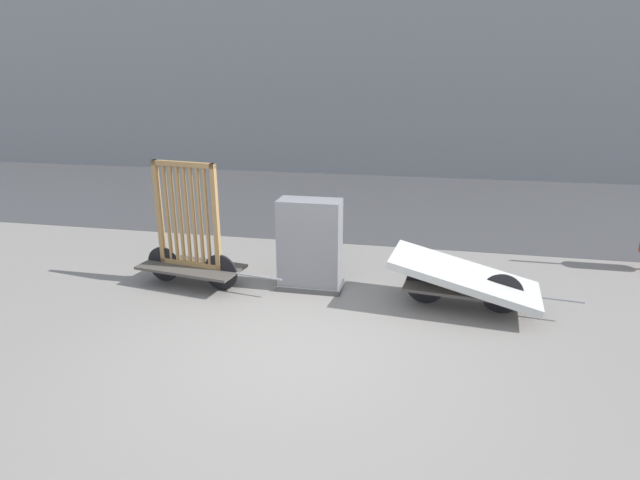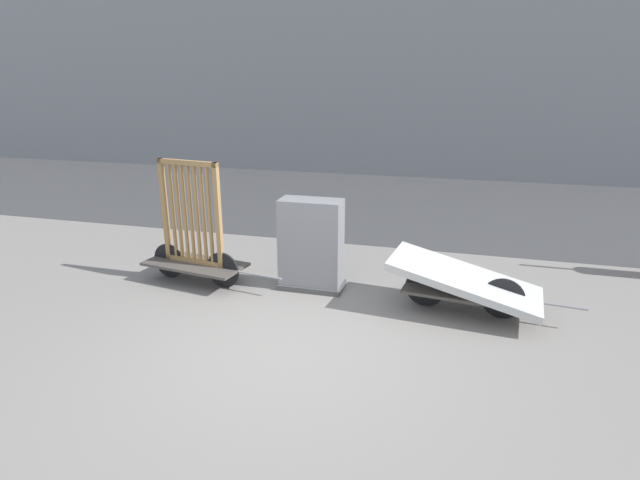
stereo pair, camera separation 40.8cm
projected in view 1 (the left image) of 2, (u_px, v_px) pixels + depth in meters
The scene contains 6 objects.
ground_plane at pixel (293, 351), 5.62m from camera, with size 60.00×60.00×0.00m, color gray.
road_strip at pixel (367, 201), 12.57m from camera, with size 56.00×7.07×0.01m.
building_facade at pixel (390, 10), 16.18m from camera, with size 48.00×4.00×10.13m.
bike_cart_with_bedframe at pixel (190, 246), 7.23m from camera, with size 2.24×0.90×1.84m.
bike_cart_with_mattress at pixel (464, 279), 6.56m from camera, with size 2.46×1.19×0.71m.
utility_cabinet at pixel (310, 248), 7.13m from camera, with size 0.94×0.48×1.32m.
Camera 1 is at (1.29, -4.80, 2.91)m, focal length 28.00 mm.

